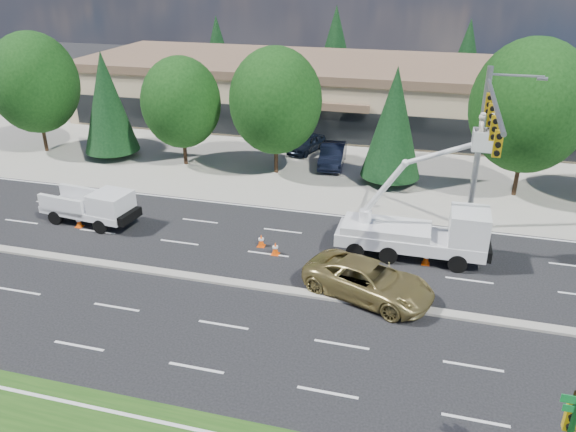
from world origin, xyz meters
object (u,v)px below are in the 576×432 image
(signal_mast, at_px, (485,135))
(street_sign_pole, at_px, (569,431))
(utility_pickup, at_px, (94,210))
(minivan, at_px, (369,280))
(bucket_truck, at_px, (427,228))

(signal_mast, xyz_separation_m, street_sign_pole, (1.97, -15.45, -3.61))
(signal_mast, relative_size, street_sign_pole, 2.54)
(utility_pickup, distance_m, minivan, 16.60)
(utility_pickup, xyz_separation_m, bucket_truck, (18.52, 0.76, 0.85))
(minivan, bearing_deg, signal_mast, -15.62)
(bucket_truck, bearing_deg, street_sign_pole, -72.74)
(signal_mast, bearing_deg, minivan, -125.02)
(utility_pickup, bearing_deg, bucket_truck, 9.03)
(utility_pickup, relative_size, minivan, 0.95)
(bucket_truck, height_order, minivan, bucket_truck)
(minivan, bearing_deg, bucket_truck, -8.65)
(signal_mast, distance_m, bucket_truck, 5.33)
(signal_mast, xyz_separation_m, utility_pickup, (-20.73, -2.89, -5.20))
(signal_mast, height_order, bucket_truck, signal_mast)
(utility_pickup, relative_size, bucket_truck, 0.69)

